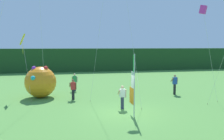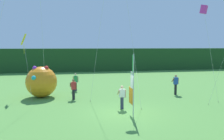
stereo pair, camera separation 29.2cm
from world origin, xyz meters
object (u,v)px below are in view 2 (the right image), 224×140
object	(u,v)px
person_near_banner	(176,84)
person_far_left	(76,82)
banner_flag	(132,86)
person_mid_field	(73,89)
inflatable_balloon	(41,82)
kite_yellow_diamond_1	(24,41)
person_far_right	(122,97)
kite_magenta_box_3	(204,10)

from	to	relation	value
person_near_banner	person_far_left	bearing A→B (deg)	158.38
banner_flag	person_mid_field	bearing A→B (deg)	123.47
banner_flag	person_near_banner	bearing A→B (deg)	45.19
person_mid_field	person_far_left	size ratio (longest dim) A/B	0.98
inflatable_balloon	kite_yellow_diamond_1	size ratio (longest dim) A/B	0.50
person_near_banner	person_far_left	distance (m)	9.15
person_near_banner	inflatable_balloon	bearing A→B (deg)	174.67
banner_flag	person_far_right	world-z (taller)	banner_flag
person_far_right	kite_yellow_diamond_1	world-z (taller)	kite_yellow_diamond_1
person_far_left	inflatable_balloon	xyz separation A→B (m)	(-2.87, -2.31, 0.40)
person_far_right	kite_magenta_box_3	world-z (taller)	kite_magenta_box_3
person_near_banner	kite_magenta_box_3	xyz separation A→B (m)	(0.56, -3.09, 5.90)
person_far_left	kite_magenta_box_3	xyz separation A→B (m)	(9.07, -6.46, 5.95)
person_mid_field	person_far_left	world-z (taller)	person_far_left
kite_yellow_diamond_1	person_near_banner	bearing A→B (deg)	-8.02
banner_flag	inflatable_balloon	bearing A→B (deg)	132.70
person_far_left	inflatable_balloon	world-z (taller)	inflatable_balloon
person_mid_field	banner_flag	bearing A→B (deg)	-56.53
person_near_banner	kite_magenta_box_3	world-z (taller)	kite_magenta_box_3
kite_magenta_box_3	kite_yellow_diamond_1	bearing A→B (deg)	159.87
person_far_right	kite_magenta_box_3	xyz separation A→B (m)	(6.20, 0.71, 5.99)
person_far_right	inflatable_balloon	xyz separation A→B (m)	(-5.74, 4.86, 0.44)
person_far_right	kite_yellow_diamond_1	xyz separation A→B (m)	(-7.13, 5.60, 3.77)
banner_flag	person_far_left	distance (m)	9.38
banner_flag	person_far_left	bearing A→B (deg)	109.51
person_far_right	kite_magenta_box_3	bearing A→B (deg)	6.51
kite_yellow_diamond_1	kite_magenta_box_3	xyz separation A→B (m)	(13.33, -4.89, 2.21)
banner_flag	person_mid_field	distance (m)	6.25
kite_yellow_diamond_1	person_far_left	bearing A→B (deg)	20.24
kite_yellow_diamond_1	kite_magenta_box_3	world-z (taller)	kite_magenta_box_3
banner_flag	inflatable_balloon	xyz separation A→B (m)	(-5.99, 6.49, -0.54)
person_far_right	inflatable_balloon	bearing A→B (deg)	139.75
person_mid_field	kite_magenta_box_3	size ratio (longest dim) A/B	0.23
person_far_right	person_near_banner	bearing A→B (deg)	33.92
person_far_left	inflatable_balloon	size ratio (longest dim) A/B	0.63
kite_magenta_box_3	person_far_right	bearing A→B (deg)	-173.49
person_mid_field	kite_magenta_box_3	world-z (taller)	kite_magenta_box_3
person_near_banner	person_far_right	size ratio (longest dim) A/B	1.10
person_far_right	inflatable_balloon	size ratio (longest dim) A/B	0.61
banner_flag	person_far_left	xyz separation A→B (m)	(-3.12, 8.80, -0.94)
inflatable_balloon	kite_magenta_box_3	bearing A→B (deg)	-19.17
person_near_banner	person_mid_field	bearing A→B (deg)	-178.18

